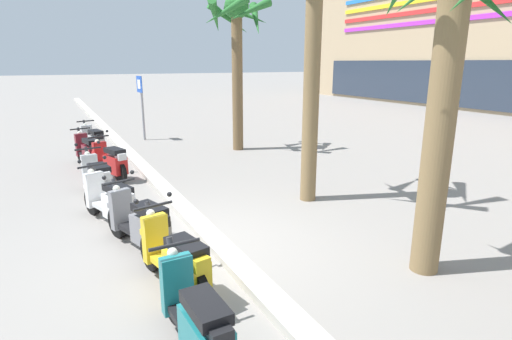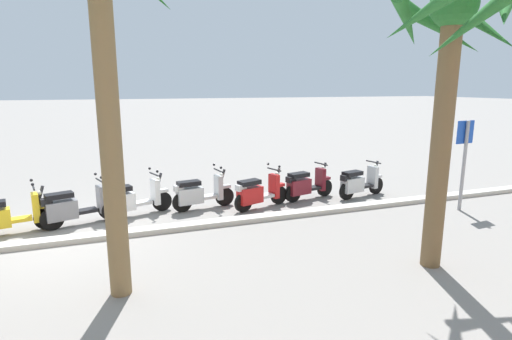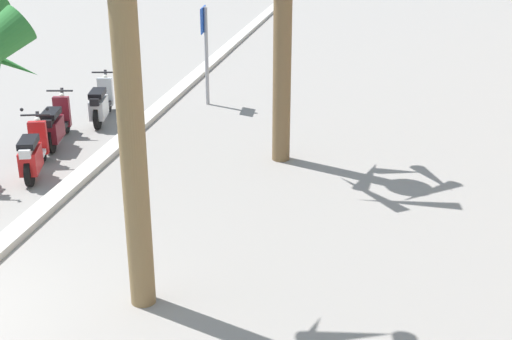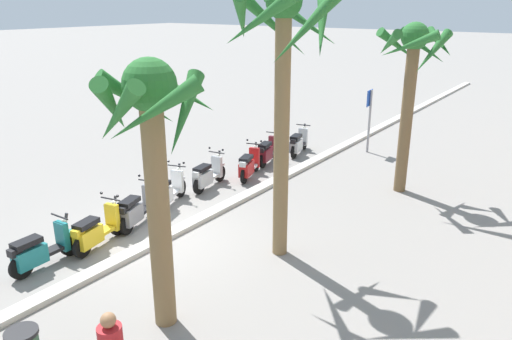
{
  "view_description": "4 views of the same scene",
  "coord_description": "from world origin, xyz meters",
  "px_view_note": "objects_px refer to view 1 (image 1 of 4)",
  "views": [
    {
      "loc": [
        5.74,
        -2.06,
        2.9
      ],
      "look_at": [
        -0.09,
        0.92,
        1.16
      ],
      "focal_mm": 28.59,
      "sensor_mm": 36.0,
      "label": 1
    },
    {
      "loc": [
        -1.27,
        9.18,
        3.28
      ],
      "look_at": [
        -4.35,
        0.56,
        1.38
      ],
      "focal_mm": 28.44,
      "sensor_mm": 36.0,
      "label": 2
    },
    {
      "loc": [
        6.33,
        6.01,
        5.29
      ],
      "look_at": [
        -3.41,
        3.85,
        1.13
      ],
      "focal_mm": 49.74,
      "sensor_mm": 36.0,
      "label": 3
    },
    {
      "loc": [
        7.21,
        8.18,
        5.45
      ],
      "look_at": [
        -2.43,
        1.27,
        1.38
      ],
      "focal_mm": 34.15,
      "sensor_mm": 36.0,
      "label": 4
    }
  ],
  "objects_px": {
    "scooter_teal_last_in_row": "(196,320)",
    "crossing_sign": "(141,100)",
    "scooter_red_far_back": "(111,162)",
    "scooter_yellow_tail_end": "(176,260)",
    "scooter_silver_lead_nearest": "(93,141)",
    "palm_tree_near_sign": "(237,35)",
    "scooter_silver_gap_after_mid": "(97,179)",
    "scooter_white_mid_rear": "(111,202)",
    "scooter_grey_second_in_line": "(141,225)",
    "palm_tree_far_corner": "(453,15)",
    "scooter_maroon_mid_centre": "(88,151)"
  },
  "relations": [
    {
      "from": "scooter_teal_last_in_row",
      "to": "crossing_sign",
      "type": "height_order",
      "value": "crossing_sign"
    },
    {
      "from": "scooter_red_far_back",
      "to": "scooter_yellow_tail_end",
      "type": "relative_size",
      "value": 0.97
    },
    {
      "from": "scooter_silver_lead_nearest",
      "to": "palm_tree_near_sign",
      "type": "distance_m",
      "value": 5.73
    },
    {
      "from": "scooter_red_far_back",
      "to": "scooter_silver_gap_after_mid",
      "type": "xyz_separation_m",
      "value": [
        1.5,
        -0.48,
        -0.01
      ]
    },
    {
      "from": "crossing_sign",
      "to": "palm_tree_near_sign",
      "type": "relative_size",
      "value": 0.48
    },
    {
      "from": "scooter_teal_last_in_row",
      "to": "crossing_sign",
      "type": "bearing_deg",
      "value": 170.14
    },
    {
      "from": "scooter_white_mid_rear",
      "to": "scooter_grey_second_in_line",
      "type": "height_order",
      "value": "same"
    },
    {
      "from": "scooter_red_far_back",
      "to": "crossing_sign",
      "type": "relative_size",
      "value": 0.71
    },
    {
      "from": "scooter_silver_lead_nearest",
      "to": "crossing_sign",
      "type": "height_order",
      "value": "crossing_sign"
    },
    {
      "from": "scooter_white_mid_rear",
      "to": "scooter_yellow_tail_end",
      "type": "distance_m",
      "value": 2.72
    },
    {
      "from": "palm_tree_near_sign",
      "to": "palm_tree_far_corner",
      "type": "distance_m",
      "value": 8.92
    },
    {
      "from": "palm_tree_near_sign",
      "to": "scooter_teal_last_in_row",
      "type": "bearing_deg",
      "value": -27.04
    },
    {
      "from": "scooter_silver_gap_after_mid",
      "to": "scooter_yellow_tail_end",
      "type": "xyz_separation_m",
      "value": [
        4.43,
        0.44,
        -0.0
      ]
    },
    {
      "from": "scooter_silver_gap_after_mid",
      "to": "scooter_white_mid_rear",
      "type": "height_order",
      "value": "same"
    },
    {
      "from": "scooter_maroon_mid_centre",
      "to": "scooter_yellow_tail_end",
      "type": "xyz_separation_m",
      "value": [
        7.56,
        0.33,
        -0.01
      ]
    },
    {
      "from": "scooter_white_mid_rear",
      "to": "palm_tree_near_sign",
      "type": "distance_m",
      "value": 7.76
    },
    {
      "from": "scooter_yellow_tail_end",
      "to": "scooter_silver_gap_after_mid",
      "type": "bearing_deg",
      "value": -174.3
    },
    {
      "from": "scooter_red_far_back",
      "to": "palm_tree_near_sign",
      "type": "distance_m",
      "value": 5.8
    },
    {
      "from": "scooter_silver_gap_after_mid",
      "to": "scooter_yellow_tail_end",
      "type": "distance_m",
      "value": 4.45
    },
    {
      "from": "scooter_silver_gap_after_mid",
      "to": "palm_tree_near_sign",
      "type": "height_order",
      "value": "palm_tree_near_sign"
    },
    {
      "from": "palm_tree_far_corner",
      "to": "scooter_yellow_tail_end",
      "type": "bearing_deg",
      "value": -107.87
    },
    {
      "from": "scooter_silver_gap_after_mid",
      "to": "crossing_sign",
      "type": "distance_m",
      "value": 7.08
    },
    {
      "from": "scooter_silver_gap_after_mid",
      "to": "scooter_maroon_mid_centre",
      "type": "bearing_deg",
      "value": 177.91
    },
    {
      "from": "scooter_silver_lead_nearest",
      "to": "crossing_sign",
      "type": "relative_size",
      "value": 0.73
    },
    {
      "from": "scooter_white_mid_rear",
      "to": "scooter_grey_second_in_line",
      "type": "bearing_deg",
      "value": 10.71
    },
    {
      "from": "scooter_red_far_back",
      "to": "palm_tree_far_corner",
      "type": "distance_m",
      "value": 8.3
    },
    {
      "from": "scooter_silver_lead_nearest",
      "to": "scooter_teal_last_in_row",
      "type": "height_order",
      "value": "same"
    },
    {
      "from": "scooter_maroon_mid_centre",
      "to": "palm_tree_near_sign",
      "type": "xyz_separation_m",
      "value": [
        -0.21,
        4.78,
        3.29
      ]
    },
    {
      "from": "scooter_silver_lead_nearest",
      "to": "palm_tree_far_corner",
      "type": "relative_size",
      "value": 0.37
    },
    {
      "from": "scooter_red_far_back",
      "to": "crossing_sign",
      "type": "bearing_deg",
      "value": 159.28
    },
    {
      "from": "scooter_silver_lead_nearest",
      "to": "palm_tree_far_corner",
      "type": "distance_m",
      "value": 11.19
    },
    {
      "from": "scooter_maroon_mid_centre",
      "to": "scooter_red_far_back",
      "type": "relative_size",
      "value": 1.0
    },
    {
      "from": "scooter_yellow_tail_end",
      "to": "palm_tree_near_sign",
      "type": "distance_m",
      "value": 9.54
    },
    {
      "from": "scooter_red_far_back",
      "to": "scooter_silver_gap_after_mid",
      "type": "relative_size",
      "value": 0.98
    },
    {
      "from": "scooter_grey_second_in_line",
      "to": "palm_tree_near_sign",
      "type": "bearing_deg",
      "value": 144.26
    },
    {
      "from": "scooter_red_far_back",
      "to": "palm_tree_near_sign",
      "type": "relative_size",
      "value": 0.34
    },
    {
      "from": "scooter_silver_lead_nearest",
      "to": "scooter_grey_second_in_line",
      "type": "height_order",
      "value": "scooter_grey_second_in_line"
    },
    {
      "from": "scooter_teal_last_in_row",
      "to": "scooter_silver_gap_after_mid",
      "type": "bearing_deg",
      "value": -177.36
    },
    {
      "from": "scooter_white_mid_rear",
      "to": "crossing_sign",
      "type": "height_order",
      "value": "crossing_sign"
    },
    {
      "from": "scooter_red_far_back",
      "to": "crossing_sign",
      "type": "distance_m",
      "value": 5.53
    },
    {
      "from": "scooter_grey_second_in_line",
      "to": "scooter_maroon_mid_centre",
      "type": "bearing_deg",
      "value": -178.42
    },
    {
      "from": "scooter_silver_lead_nearest",
      "to": "scooter_grey_second_in_line",
      "type": "bearing_deg",
      "value": -0.94
    },
    {
      "from": "scooter_white_mid_rear",
      "to": "crossing_sign",
      "type": "relative_size",
      "value": 0.75
    },
    {
      "from": "crossing_sign",
      "to": "scooter_white_mid_rear",
      "type": "bearing_deg",
      "value": -15.89
    },
    {
      "from": "scooter_silver_lead_nearest",
      "to": "scooter_grey_second_in_line",
      "type": "relative_size",
      "value": 0.98
    },
    {
      "from": "scooter_silver_gap_after_mid",
      "to": "scooter_yellow_tail_end",
      "type": "height_order",
      "value": "same"
    },
    {
      "from": "scooter_white_mid_rear",
      "to": "scooter_yellow_tail_end",
      "type": "relative_size",
      "value": 1.02
    },
    {
      "from": "scooter_silver_lead_nearest",
      "to": "scooter_maroon_mid_centre",
      "type": "distance_m",
      "value": 1.64
    },
    {
      "from": "scooter_yellow_tail_end",
      "to": "scooter_teal_last_in_row",
      "type": "xyz_separation_m",
      "value": [
        1.3,
        -0.18,
        -0.0
      ]
    },
    {
      "from": "scooter_red_far_back",
      "to": "palm_tree_near_sign",
      "type": "height_order",
      "value": "palm_tree_near_sign"
    }
  ]
}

